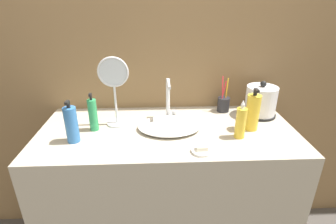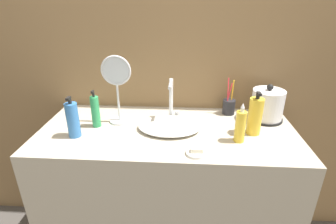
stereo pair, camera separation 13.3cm
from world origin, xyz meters
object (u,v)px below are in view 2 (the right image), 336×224
at_px(shampoo_bottle, 240,126).
at_px(lotion_bottle, 95,111).
at_px(faucet, 172,97).
at_px(electric_kettle, 267,106).
at_px(hand_cream_bottle, 255,116).
at_px(toothbrush_cup, 229,106).
at_px(mouthwash_bottle, 73,120).
at_px(vanity_mirror, 117,85).

bearing_deg(shampoo_bottle, lotion_bottle, 171.30).
bearing_deg(faucet, electric_kettle, 1.92).
distance_m(electric_kettle, hand_cream_bottle, 0.20).
distance_m(lotion_bottle, hand_cream_bottle, 0.82).
bearing_deg(lotion_bottle, hand_cream_bottle, -1.93).
bearing_deg(electric_kettle, toothbrush_cup, 161.10).
height_order(toothbrush_cup, shampoo_bottle, toothbrush_cup).
relative_size(toothbrush_cup, mouthwash_bottle, 1.02).
distance_m(shampoo_bottle, mouthwash_bottle, 0.81).
relative_size(faucet, toothbrush_cup, 1.06).
relative_size(electric_kettle, shampoo_bottle, 1.06).
height_order(shampoo_bottle, hand_cream_bottle, hand_cream_bottle).
bearing_deg(faucet, mouthwash_bottle, -153.02).
bearing_deg(hand_cream_bottle, vanity_mirror, 172.62).
bearing_deg(vanity_mirror, electric_kettle, 5.46).
relative_size(faucet, hand_cream_bottle, 1.02).
bearing_deg(lotion_bottle, toothbrush_cup, 16.06).
distance_m(lotion_bottle, vanity_mirror, 0.18).
relative_size(toothbrush_cup, shampoo_bottle, 1.09).
xyz_separation_m(mouthwash_bottle, hand_cream_bottle, (0.89, 0.09, 0.01)).
xyz_separation_m(faucet, mouthwash_bottle, (-0.47, -0.24, -0.04)).
height_order(shampoo_bottle, vanity_mirror, vanity_mirror).
xyz_separation_m(toothbrush_cup, mouthwash_bottle, (-0.80, -0.32, 0.04)).
bearing_deg(toothbrush_cup, vanity_mirror, -166.78).
bearing_deg(vanity_mirror, shampoo_bottle, -15.81).
bearing_deg(toothbrush_cup, lotion_bottle, -163.94).
distance_m(faucet, lotion_bottle, 0.42).
height_order(faucet, shampoo_bottle, faucet).
distance_m(mouthwash_bottle, vanity_mirror, 0.29).
xyz_separation_m(faucet, shampoo_bottle, (0.34, -0.24, -0.05)).
bearing_deg(vanity_mirror, mouthwash_bottle, -135.84).
height_order(lotion_bottle, hand_cream_bottle, hand_cream_bottle).
xyz_separation_m(electric_kettle, vanity_mirror, (-0.82, -0.08, 0.13)).
relative_size(faucet, shampoo_bottle, 1.16).
xyz_separation_m(toothbrush_cup, shampoo_bottle, (0.00, -0.32, 0.03)).
height_order(shampoo_bottle, mouthwash_bottle, mouthwash_bottle).
relative_size(hand_cream_bottle, vanity_mirror, 0.61).
bearing_deg(faucet, hand_cream_bottle, -19.77).
bearing_deg(shampoo_bottle, toothbrush_cup, 90.65).
bearing_deg(mouthwash_bottle, vanity_mirror, 44.16).
xyz_separation_m(toothbrush_cup, hand_cream_bottle, (0.09, -0.24, 0.05)).
xyz_separation_m(electric_kettle, toothbrush_cup, (-0.20, 0.07, -0.03)).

